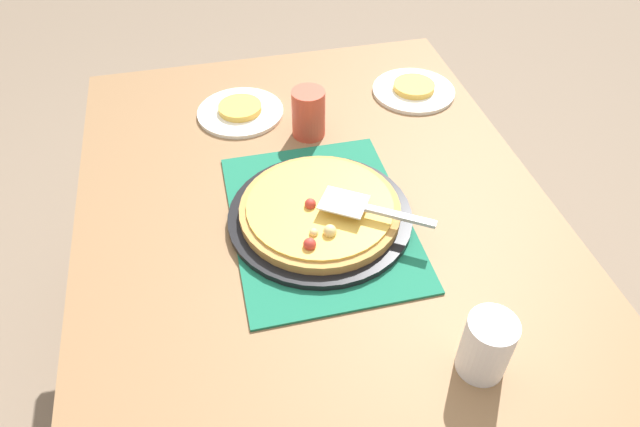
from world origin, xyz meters
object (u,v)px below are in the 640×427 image
served_slice_left (414,86)px  served_slice_right (240,108)px  cup_far (486,346)px  plate_near_left (413,91)px  cup_near (308,113)px  pizza_pan (320,216)px  pizza_server (367,208)px  plate_far_right (240,112)px  pizza (320,209)px

served_slice_left → served_slice_right: size_ratio=1.00×
cup_far → served_slice_right: bearing=19.6°
plate_near_left → cup_near: (-0.12, 0.31, 0.06)m
cup_near → cup_far: 0.70m
pizza_pan → pizza_server: (-0.05, -0.08, 0.05)m
served_slice_left → cup_far: cup_far is taller
plate_far_right → cup_near: cup_near is taller
plate_near_left → pizza_server: pizza_server is taller
pizza → plate_near_left: size_ratio=1.50×
pizza → pizza_pan: bearing=14.6°
plate_near_left → cup_near: 0.34m
pizza → served_slice_left: size_ratio=3.00×
plate_far_right → cup_near: 0.20m
pizza → cup_far: cup_far is taller
plate_near_left → cup_near: cup_near is taller
plate_far_right → cup_near: (-0.12, -0.15, 0.06)m
served_slice_left → cup_near: cup_near is taller
plate_far_right → cup_far: 0.87m
cup_near → pizza: bearing=172.2°
served_slice_right → plate_far_right: bearing=0.0°
plate_far_right → cup_far: (-0.82, -0.29, 0.06)m
plate_near_left → plate_far_right: 0.47m
pizza_pan → cup_far: bearing=-155.4°
cup_far → pizza_server: size_ratio=0.55×
cup_far → plate_near_left: bearing=-12.4°
cup_near → plate_near_left: bearing=-69.4°
pizza_server → plate_far_right: bearing=22.0°
pizza_pan → plate_far_right: pizza_pan is taller
plate_far_right → pizza_pan: bearing=-165.3°
plate_far_right → cup_far: cup_far is taller
pizza_pan → cup_far: cup_far is taller
cup_near → pizza_server: bearing=-173.5°
served_slice_left → served_slice_right: 0.47m
pizza_pan → served_slice_left: bearing=-40.4°
cup_far → pizza: bearing=24.6°
pizza → pizza_server: size_ratio=1.52×
plate_far_right → served_slice_left: 0.47m
pizza_pan → pizza_server: pizza_server is taller
pizza_pan → cup_near: (0.30, -0.04, 0.05)m
pizza → served_slice_right: (0.43, 0.11, -0.02)m
served_slice_left → plate_near_left: bearing=0.0°
pizza_server → plate_near_left: bearing=-30.2°
served_slice_left → cup_near: (-0.12, 0.31, 0.04)m
pizza → pizza_server: bearing=-122.3°
plate_near_left → served_slice_right: 0.47m
plate_far_right → served_slice_left: served_slice_left is taller
pizza_pan → pizza_server: bearing=-122.9°
pizza → plate_far_right: pizza is taller
cup_far → pizza_server: (0.34, 0.10, 0.01)m
served_slice_right → cup_near: cup_near is taller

